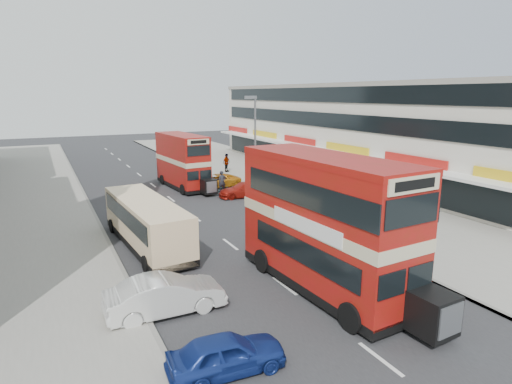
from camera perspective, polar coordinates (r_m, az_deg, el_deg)
ground at (r=17.90m, az=7.18°, el=-14.71°), size 160.00×160.00×0.00m
road_surface at (r=35.26m, az=-11.22°, el=-0.91°), size 12.00×90.00×0.01m
pavement_right at (r=40.03m, az=5.52°, el=1.03°), size 12.00×90.00×0.15m
kerb_left at (r=34.19m, az=-21.10°, el=-1.85°), size 0.20×90.00×0.16m
kerb_right at (r=37.27m, az=-2.18°, el=0.19°), size 0.20×90.00×0.16m
commercial_row at (r=45.63m, az=12.84°, el=8.09°), size 9.90×46.20×9.30m
street_lamp at (r=34.91m, az=-0.23°, el=7.17°), size 1.00×0.20×8.12m
bus_main at (r=18.31m, az=9.22°, el=-4.12°), size 3.33×10.27×5.62m
bus_second at (r=38.86m, az=-9.72°, el=4.09°), size 2.95×8.48×4.64m
coach at (r=24.37m, az=-14.36°, el=-3.79°), size 2.95×9.34×2.44m
car_left_near at (r=13.85m, az=-3.93°, el=-20.64°), size 3.72×1.70×1.24m
car_left_front at (r=17.24m, az=-11.94°, el=-13.25°), size 4.56×1.64×1.49m
car_right_a at (r=35.17m, az=-1.61°, el=0.31°), size 4.33×2.10×1.21m
car_right_b at (r=38.93m, az=-5.24°, el=1.48°), size 4.31×2.01×1.20m
pedestrian_near at (r=32.53m, az=4.80°, el=-0.13°), size 0.64×0.48×1.61m
pedestrian_far at (r=45.83m, az=-3.95°, el=3.90°), size 1.22×1.00×1.94m
cyclist at (r=35.48m, az=-4.51°, el=0.59°), size 0.66×1.69×2.12m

